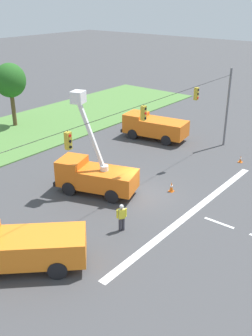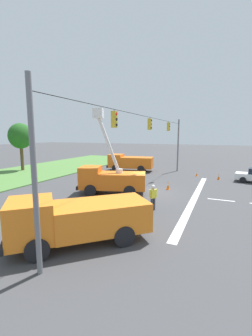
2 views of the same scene
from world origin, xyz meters
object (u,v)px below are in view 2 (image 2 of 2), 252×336
object	(u,v)px
utility_truck_support_near	(130,162)
utility_truck_support_far	(78,218)
traffic_cone_foreground_right	(219,177)
tree_east	(21,136)
road_worker	(153,196)
utility_truck_bucket_lift	(110,178)
traffic_cone_mid_left	(168,185)
traffic_cone_foreground_left	(197,174)

from	to	relation	value
utility_truck_support_near	utility_truck_support_far	world-z (taller)	utility_truck_support_near
utility_truck_support_near	traffic_cone_foreground_right	size ratio (longest dim) A/B	9.43
tree_east	road_worker	world-z (taller)	tree_east
utility_truck_bucket_lift	tree_east	bearing A→B (deg)	70.79
utility_truck_support_far	road_worker	size ratio (longest dim) A/B	3.60
tree_east	traffic_cone_mid_left	xyz separation A→B (m)	(-2.48, -21.61, -4.51)
utility_truck_bucket_lift	road_worker	distance (m)	5.42
road_worker	traffic_cone_mid_left	size ratio (longest dim) A/B	2.34
traffic_cone_foreground_left	traffic_cone_mid_left	xyz separation A→B (m)	(-8.23, 1.67, 0.09)
tree_east	traffic_cone_foreground_right	bearing A→B (deg)	-80.15
utility_truck_support_far	road_worker	bearing A→B (deg)	-17.45
utility_truck_support_far	traffic_cone_foreground_left	world-z (taller)	utility_truck_support_far
utility_truck_bucket_lift	road_worker	xyz separation A→B (m)	(-2.67, -4.70, -0.43)
traffic_cone_foreground_left	traffic_cone_foreground_right	size ratio (longest dim) A/B	0.85
utility_truck_support_near	utility_truck_support_far	bearing A→B (deg)	-163.66
utility_truck_support_near	traffic_cone_foreground_right	bearing A→B (deg)	-97.57
traffic_cone_foreground_left	utility_truck_support_near	bearing A→B (deg)	88.14
tree_east	utility_truck_support_far	bearing A→B (deg)	-126.04
utility_truck_support_far	traffic_cone_foreground_left	bearing A→B (deg)	-8.69
traffic_cone_foreground_left	traffic_cone_foreground_right	xyz separation A→B (m)	(-1.27, -2.57, 0.06)
tree_east	utility_truck_support_near	xyz separation A→B (m)	(6.05, -14.08, -3.62)
utility_truck_support_far	traffic_cone_mid_left	size ratio (longest dim) A/B	8.41
tree_east	utility_truck_support_far	world-z (taller)	tree_east
utility_truck_support_far	road_worker	distance (m)	6.25
traffic_cone_mid_left	utility_truck_support_near	bearing A→B (deg)	41.41
road_worker	traffic_cone_foreground_left	world-z (taller)	road_worker
tree_east	traffic_cone_foreground_left	bearing A→B (deg)	-76.12
utility_truck_bucket_lift	road_worker	size ratio (longest dim) A/B	4.12
utility_truck_support_near	traffic_cone_mid_left	xyz separation A→B (m)	(-8.53, -7.53, -0.89)
tree_east	traffic_cone_foreground_left	xyz separation A→B (m)	(5.75, -23.27, -4.60)
traffic_cone_foreground_right	tree_east	bearing A→B (deg)	99.85
tree_east	road_worker	xyz separation A→B (m)	(-8.70, -22.03, -3.88)
road_worker	traffic_cone_mid_left	bearing A→B (deg)	3.88
tree_east	traffic_cone_mid_left	bearing A→B (deg)	-96.55
road_worker	utility_truck_support_far	bearing A→B (deg)	162.55
traffic_cone_foreground_right	traffic_cone_mid_left	distance (m)	8.16
utility_truck_support_far	tree_east	bearing A→B (deg)	53.96
traffic_cone_foreground_left	traffic_cone_mid_left	distance (m)	8.40
traffic_cone_foreground_left	traffic_cone_mid_left	world-z (taller)	traffic_cone_mid_left
road_worker	traffic_cone_foreground_left	xyz separation A→B (m)	(14.46, -1.24, -0.71)
traffic_cone_foreground_right	utility_truck_bucket_lift	bearing A→B (deg)	141.01
tree_east	utility_truck_support_far	size ratio (longest dim) A/B	1.05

